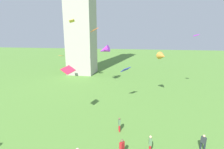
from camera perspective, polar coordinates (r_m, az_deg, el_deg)
name	(u,v)px	position (r m, az deg, el deg)	size (l,w,h in m)	color
person_1	(203,142)	(18.11, 28.39, -19.26)	(0.44, 0.47, 1.58)	#1E2333
person_3	(150,143)	(16.27, 12.75, -21.59)	(0.26, 0.52, 1.67)	red
person_4	(122,147)	(15.46, 3.35, -23.27)	(0.44, 0.51, 1.70)	#1E2333
person_5	(119,124)	(18.87, 2.50, -16.21)	(0.34, 0.47, 1.56)	red
kite_flying_0	(68,70)	(19.55, -14.53, 1.54)	(1.30, 1.62, 0.79)	#E4284A
kite_flying_1	(162,56)	(27.39, 16.56, 5.98)	(1.69, 1.97, 1.19)	#CB8430
kite_flying_2	(196,35)	(33.02, 26.50, 11.75)	(0.99, 1.01, 0.41)	#B81AD3
kite_flying_3	(126,69)	(24.68, 4.62, 1.69)	(1.49, 1.66, 0.75)	#2C2FB8
kite_flying_4	(61,56)	(38.57, -16.65, 6.07)	(0.82, 1.16, 0.33)	#C5782F
kite_flying_5	(94,30)	(29.77, -5.98, 14.71)	(1.64, 1.88, 0.79)	#EE5B20
kite_flying_6	(72,21)	(34.37, -13.37, 17.14)	(1.33, 1.69, 0.65)	gold
kite_flying_7	(104,50)	(34.81, -2.67, 8.26)	(2.57, 1.68, 2.10)	#A72FD8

